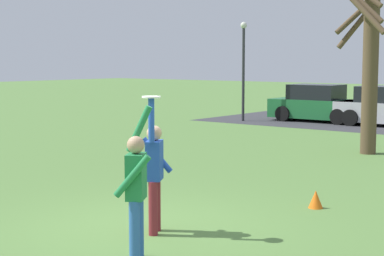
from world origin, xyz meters
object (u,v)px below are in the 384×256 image
person_defender (136,187)px  field_cone_orange (316,199)px  lamppost_by_lot (243,61)px  frisbee_disc (151,97)px  person_catcher (154,169)px  bare_tree_tall (368,58)px  parked_car_green (318,105)px

person_defender → field_cone_orange: 4.24m
lamppost_by_lot → frisbee_disc: bearing=-60.7°
person_catcher → frisbee_disc: frisbee_disc is taller
person_defender → frisbee_disc: bearing=0.0°
person_catcher → bare_tree_tall: (-0.79, 9.88, 1.71)m
frisbee_disc → person_defender: bearing=-58.7°
frisbee_disc → field_cone_orange: bearing=71.5°
person_defender → parked_car_green: bearing=-11.1°
person_defender → parked_car_green: person_defender is taller
person_catcher → lamppost_by_lot: 18.21m
bare_tree_tall → person_catcher: bearing=-85.5°
parked_car_green → lamppost_by_lot: 3.74m
person_defender → frisbee_disc: 1.57m
parked_car_green → field_cone_orange: (7.41, -14.69, -0.57)m
frisbee_disc → parked_car_green: size_ratio=0.07×
person_defender → parked_car_green: size_ratio=0.49×
bare_tree_tall → field_cone_orange: (1.96, -6.89, -2.54)m
parked_car_green → lamppost_by_lot: lamppost_by_lot is taller
person_catcher → parked_car_green: person_catcher is taller
person_defender → bare_tree_tall: 11.25m
field_cone_orange → lamppost_by_lot: bearing=128.1°
lamppost_by_lot → field_cone_orange: size_ratio=13.31×
lamppost_by_lot → bare_tree_tall: bearing=-36.3°
parked_car_green → field_cone_orange: size_ratio=12.97×
person_catcher → lamppost_by_lot: lamppost_by_lot is taller
person_catcher → field_cone_orange: bearing=127.2°
person_catcher → person_defender: 1.34m
bare_tree_tall → lamppost_by_lot: (-8.09, 5.94, -0.11)m
person_defender → field_cone_orange: bearing=-38.0°
lamppost_by_lot → field_cone_orange: (10.06, -12.83, -2.43)m
frisbee_disc → lamppost_by_lot: bearing=119.3°
person_defender → frisbee_disc: (-0.58, 0.95, 1.11)m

